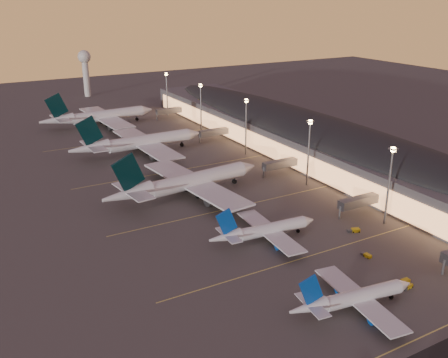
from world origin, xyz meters
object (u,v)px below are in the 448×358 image
airliner_wide_near (186,183)px  airliner_wide_far (99,116)px  radar_tower (85,65)px  baggage_tug_b (404,282)px  airliner_narrow_north (264,230)px  baggage_tug_d (366,255)px  baggage_tug_c (354,230)px  baggage_tug_a (408,287)px  airliner_wide_mid (139,143)px  airliner_narrow_south (353,298)px

airliner_wide_near → airliner_wide_far: 117.90m
radar_tower → baggage_tug_b: 288.86m
airliner_narrow_north → baggage_tug_d: 30.15m
airliner_wide_near → baggage_tug_c: size_ratio=15.65×
baggage_tug_a → baggage_tug_c: size_ratio=0.83×
airliner_narrow_north → airliner_wide_mid: (-1.94, 100.95, 2.00)m
baggage_tug_a → baggage_tug_b: (1.02, 2.07, 0.02)m
baggage_tug_a → radar_tower: bearing=82.5°
airliner_narrow_north → baggage_tug_b: airliner_narrow_north is taller
baggage_tug_c → baggage_tug_d: (-7.93, -13.47, -0.09)m
airliner_wide_far → baggage_tug_d: 185.08m
radar_tower → baggage_tug_a: bearing=-89.5°
airliner_wide_far → radar_tower: radar_tower is taller
airliner_narrow_south → baggage_tug_d: (21.22, 16.79, -2.64)m
airliner_narrow_north → radar_tower: (14.39, 250.54, 18.60)m
airliner_narrow_south → airliner_wide_mid: airliner_wide_mid is taller
radar_tower → airliner_wide_far: bearing=-101.0°
baggage_tug_a → baggage_tug_b: size_ratio=0.97×
airliner_wide_mid → airliner_wide_far: 60.10m
airliner_narrow_south → baggage_tug_b: size_ratio=9.54×
airliner_narrow_north → baggage_tug_d: size_ratio=10.95×
airliner_narrow_south → baggage_tug_a: size_ratio=9.82×
baggage_tug_a → baggage_tug_d: size_ratio=1.05×
airliner_wide_mid → airliner_narrow_north: bearing=-91.0°
airliner_wide_far → radar_tower: (17.33, 89.50, 16.53)m
airliner_wide_mid → baggage_tug_c: (29.65, -110.06, -4.76)m
airliner_narrow_north → airliner_wide_far: airliner_wide_far is taller
airliner_narrow_south → airliner_narrow_north: airliner_narrow_north is taller
baggage_tug_d → baggage_tug_c: bearing=146.8°
airliner_wide_near → baggage_tug_d: 70.51m
airliner_narrow_south → baggage_tug_c: 42.10m
airliner_wide_near → airliner_wide_far: airliner_wide_far is taller
airliner_narrow_north → baggage_tug_a: 43.20m
airliner_wide_near → baggage_tug_a: size_ratio=18.83×
airliner_wide_near → baggage_tug_d: airliner_wide_near is taller
baggage_tug_d → airliner_wide_far: bearing=-175.7°
baggage_tug_b → baggage_tug_d: baggage_tug_b is taller
airliner_narrow_south → airliner_wide_near: airliner_wide_near is taller
airliner_wide_far → baggage_tug_c: size_ratio=15.89×
airliner_narrow_south → baggage_tug_d: bearing=45.8°
airliner_narrow_south → airliner_wide_far: (-1.50, 200.41, 2.27)m
airliner_narrow_south → radar_tower: 290.95m
airliner_narrow_north → baggage_tug_c: size_ratio=8.70×
airliner_wide_mid → airliner_wide_far: size_ratio=0.99×
airliner_narrow_north → radar_tower: radar_tower is taller
baggage_tug_c → airliner_wide_near: bearing=144.6°
airliner_narrow_south → baggage_tug_a: 18.74m
baggage_tug_b → radar_tower: bearing=93.8°
airliner_narrow_south → baggage_tug_d: size_ratio=10.27×
airliner_wide_near → baggage_tug_d: size_ratio=19.69×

